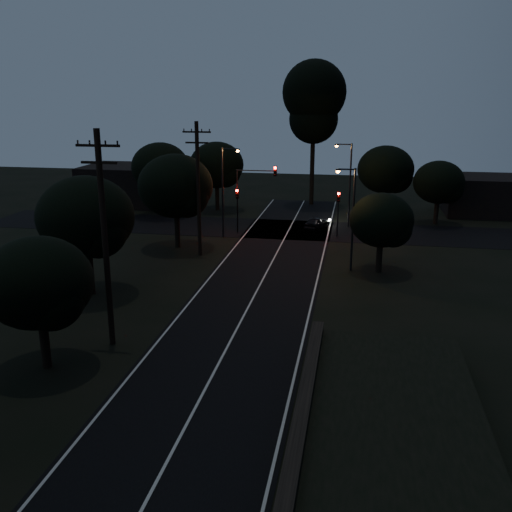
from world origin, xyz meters
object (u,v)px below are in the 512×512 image
(signal_mast, at_px, (255,187))
(utility_pole_mid, at_px, (105,237))
(car, at_px, (317,223))
(signal_right, at_px, (338,206))
(streetlight_b, at_px, (348,179))
(streetlight_a, at_px, (225,186))
(signal_left, at_px, (237,202))
(tall_pine, at_px, (314,101))
(streetlight_c, at_px, (351,212))
(utility_pole_far, at_px, (198,187))

(signal_mast, bearing_deg, utility_pole_mid, -97.04)
(utility_pole_mid, distance_m, car, 29.55)
(utility_pole_mid, bearing_deg, signal_right, 67.01)
(utility_pole_mid, height_order, streetlight_b, utility_pole_mid)
(signal_right, height_order, streetlight_a, streetlight_a)
(signal_left, relative_size, streetlight_a, 0.51)
(car, bearing_deg, tall_pine, -62.17)
(signal_mast, height_order, streetlight_b, streetlight_b)
(streetlight_b, distance_m, streetlight_c, 14.01)
(utility_pole_mid, bearing_deg, car, 72.91)
(utility_pole_mid, height_order, car, utility_pole_mid)
(signal_right, height_order, car, signal_right)
(signal_mast, height_order, streetlight_c, streetlight_c)
(utility_pole_far, distance_m, signal_left, 8.53)
(signal_mast, distance_m, streetlight_a, 3.13)
(streetlight_b, distance_m, car, 5.04)
(tall_pine, height_order, streetlight_a, tall_pine)
(utility_pole_mid, bearing_deg, utility_pole_far, 90.00)
(streetlight_b, bearing_deg, utility_pole_mid, -111.30)
(signal_right, relative_size, streetlight_c, 0.55)
(signal_right, relative_size, signal_mast, 0.66)
(signal_mast, bearing_deg, car, 27.29)
(car, bearing_deg, streetlight_a, 52.05)
(signal_left, bearing_deg, utility_pole_far, -99.94)
(car, bearing_deg, streetlight_b, -136.09)
(signal_left, height_order, signal_mast, signal_mast)
(streetlight_b, xyz_separation_m, car, (-2.76, -1.19, -4.05))
(signal_right, bearing_deg, signal_left, 180.00)
(signal_left, distance_m, signal_right, 9.20)
(utility_pole_far, distance_m, signal_mast, 8.64)
(utility_pole_far, relative_size, signal_mast, 1.68)
(signal_mast, xyz_separation_m, streetlight_b, (8.22, 4.01, 0.30))
(utility_pole_far, xyz_separation_m, signal_left, (1.40, 7.99, -2.65))
(signal_left, height_order, streetlight_c, streetlight_c)
(utility_pole_mid, xyz_separation_m, streetlight_b, (11.31, 29.00, -1.10))
(signal_mast, distance_m, streetlight_c, 13.28)
(signal_right, xyz_separation_m, streetlight_b, (0.71, 4.01, 1.80))
(utility_pole_mid, relative_size, streetlight_a, 1.38)
(utility_pole_far, xyz_separation_m, car, (8.55, 10.81, -4.90))
(signal_mast, height_order, car, signal_mast)
(signal_mast, height_order, streetlight_a, streetlight_a)
(streetlight_c, bearing_deg, streetlight_b, 92.14)
(streetlight_a, bearing_deg, streetlight_c, -35.69)
(streetlight_a, xyz_separation_m, streetlight_c, (11.14, -8.00, -0.29))
(utility_pole_mid, xyz_separation_m, tall_pine, (7.00, 40.00, 5.88))
(streetlight_a, bearing_deg, signal_left, 70.41)
(tall_pine, distance_m, signal_left, 18.27)
(utility_pole_far, xyz_separation_m, signal_mast, (3.09, 7.99, -1.15))
(streetlight_c, bearing_deg, tall_pine, 100.93)
(signal_left, height_order, signal_right, same)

